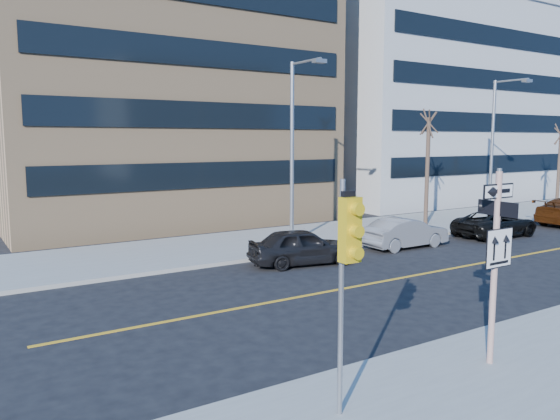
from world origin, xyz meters
TOP-DOWN VIEW (x-y plane):
  - ground at (0.00, 0.00)m, footprint 120.00×120.00m
  - far_sidewalk at (18.00, 12.00)m, footprint 66.00×6.00m
  - road_centerline at (12.00, 4.00)m, footprint 40.00×0.14m
  - sign_pole at (0.00, -2.51)m, footprint 0.92×0.92m
  - traffic_signal at (-4.00, -2.66)m, footprint 0.32×0.45m
  - parked_car_a at (2.20, 7.54)m, footprint 2.50×4.42m
  - parked_car_b at (7.94, 7.81)m, footprint 1.47×4.11m
  - parked_car_c at (13.71, 7.42)m, footprint 2.17×4.66m
  - streetlight_a at (4.00, 10.76)m, footprint 0.55×2.25m
  - streetlight_b at (18.00, 10.76)m, footprint 0.55×2.25m
  - street_tree_west at (13.00, 11.30)m, footprint 1.80×1.80m
  - building_brick at (2.00, 25.00)m, footprint 18.00×18.00m
  - building_grey_mid at (24.00, 24.00)m, footprint 20.00×16.00m
  - building_grey_far at (45.00, 27.00)m, footprint 18.00×18.00m

SIDE VIEW (x-z plane):
  - ground at x=0.00m, z-range 0.00..0.00m
  - road_centerline at x=12.00m, z-range 0.00..0.01m
  - far_sidewalk at x=18.00m, z-range 0.00..0.15m
  - parked_car_c at x=13.71m, z-range 0.00..1.29m
  - parked_car_b at x=7.94m, z-range 0.00..1.35m
  - parked_car_a at x=2.20m, z-range 0.00..1.42m
  - sign_pole at x=0.00m, z-range 0.41..4.47m
  - traffic_signal at x=-4.00m, z-range 1.03..5.03m
  - streetlight_a at x=4.00m, z-range 0.76..8.76m
  - streetlight_b at x=18.00m, z-range 0.76..8.76m
  - street_tree_west at x=13.00m, z-range 2.35..8.70m
  - building_grey_mid at x=24.00m, z-range 0.00..15.00m
  - building_grey_far at x=45.00m, z-range 0.00..16.00m
  - building_brick at x=2.00m, z-range 0.00..18.00m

